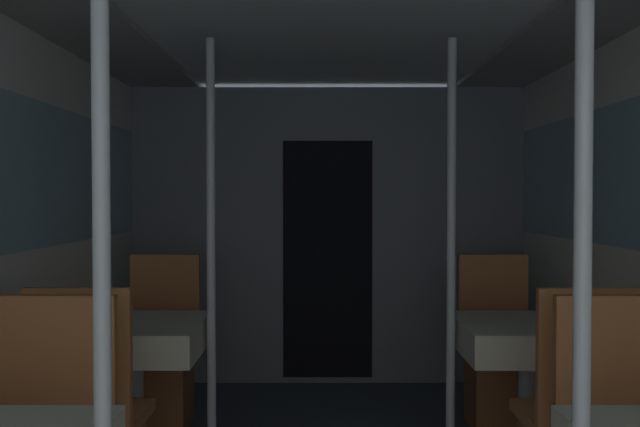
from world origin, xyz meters
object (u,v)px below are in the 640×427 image
(support_pole_left_0, at_px, (99,311))
(dining_table_left_1, at_px, (128,344))
(chair_left_far_1, at_px, (156,375))
(support_pole_right_1, at_px, (448,253))
(support_pole_left_1, at_px, (208,253))
(chair_right_far_1, at_px, (496,375))
(dining_table_right_1, at_px, (528,344))
(support_pole_right_0, at_px, (579,311))

(support_pole_left_0, relative_size, dining_table_left_1, 2.95)
(chair_left_far_1, distance_m, support_pole_right_1, 1.87)
(support_pole_left_0, bearing_deg, support_pole_left_1, 90.00)
(chair_right_far_1, bearing_deg, support_pole_left_1, 21.20)
(support_pole_right_1, bearing_deg, dining_table_right_1, 0.00)
(support_pole_right_0, bearing_deg, dining_table_right_1, 77.25)
(support_pole_left_0, xyz_separation_m, chair_left_far_1, (-0.40, 2.38, -0.76))
(support_pole_right_0, bearing_deg, dining_table_left_1, 132.04)
(support_pole_left_1, relative_size, support_pole_right_0, 1.00)
(support_pole_left_1, distance_m, chair_right_far_1, 1.87)
(chair_left_far_1, distance_m, support_pole_left_1, 1.06)
(chair_left_far_1, height_order, support_pole_right_1, support_pole_right_1)
(support_pole_right_0, relative_size, dining_table_right_1, 2.95)
(support_pole_right_1, bearing_deg, chair_left_far_1, 158.80)
(chair_right_far_1, distance_m, support_pole_right_1, 1.06)
(dining_table_left_1, height_order, support_pole_right_0, support_pole_right_0)
(support_pole_left_0, xyz_separation_m, support_pole_right_1, (1.19, 1.77, 0.00))
(support_pole_right_0, xyz_separation_m, chair_right_far_1, (0.40, 2.38, -0.76))
(chair_left_far_1, relative_size, support_pole_right_0, 0.47)
(support_pole_left_1, bearing_deg, support_pole_right_1, 0.00)
(support_pole_left_1, height_order, support_pole_right_1, same)
(dining_table_left_1, distance_m, support_pole_right_1, 1.66)
(dining_table_right_1, height_order, chair_right_far_1, chair_right_far_1)
(support_pole_left_0, relative_size, chair_left_far_1, 2.14)
(support_pole_left_1, height_order, chair_right_far_1, support_pole_left_1)
(support_pole_left_0, relative_size, support_pole_left_1, 1.00)
(dining_table_left_1, distance_m, chair_right_far_1, 2.11)
(support_pole_left_0, height_order, support_pole_right_0, same)
(dining_table_right_1, bearing_deg, support_pole_right_1, 180.00)
(chair_left_far_1, height_order, support_pole_right_0, support_pole_right_0)
(dining_table_left_1, height_order, dining_table_right_1, same)
(support_pole_left_0, height_order, dining_table_left_1, support_pole_left_0)
(support_pole_left_0, bearing_deg, support_pole_right_1, 55.97)
(support_pole_left_0, height_order, support_pole_right_1, same)
(dining_table_right_1, height_order, support_pole_right_1, support_pole_right_1)
(chair_right_far_1, bearing_deg, support_pole_right_1, 57.09)
(support_pole_left_0, distance_m, dining_table_left_1, 1.87)
(chair_left_far_1, relative_size, chair_right_far_1, 1.00)
(support_pole_right_0, distance_m, chair_right_far_1, 2.53)
(support_pole_left_0, xyz_separation_m, dining_table_right_1, (1.59, 1.77, -0.45))
(support_pole_left_1, bearing_deg, chair_right_far_1, 21.20)
(support_pole_right_0, bearing_deg, support_pole_right_1, 90.00)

